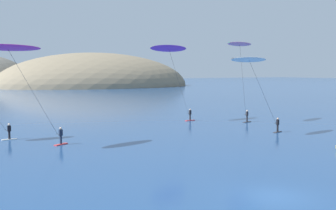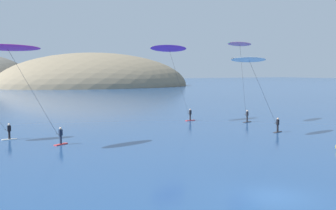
# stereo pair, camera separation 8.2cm
# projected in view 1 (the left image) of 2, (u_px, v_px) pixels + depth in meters

# --- Properties ---
(ground_plane) EXTENTS (600.00, 600.00, 0.00)m
(ground_plane) POSITION_uv_depth(u_px,v_px,m) (275.00, 197.00, 23.89)
(ground_plane) COLOR navy
(headland_island) EXTENTS (112.15, 60.47, 29.69)m
(headland_island) POSITION_uv_depth(u_px,v_px,m) (71.00, 87.00, 183.31)
(headland_island) COLOR #84755B
(headland_island) RESTS_ON ground
(kitesurfer_white) EXTENTS (9.20, 2.84, 8.65)m
(kitesurfer_white) POSITION_uv_depth(u_px,v_px,m) (252.00, 66.00, 44.80)
(kitesurfer_white) COLOR #2D2D33
(kitesurfer_white) RESTS_ON ground
(kitesurfer_pink) EXTENTS (5.64, 3.01, 10.97)m
(kitesurfer_pink) POSITION_uv_depth(u_px,v_px,m) (240.00, 50.00, 55.99)
(kitesurfer_pink) COLOR #2D2D33
(kitesurfer_pink) RESTS_ON ground
(kitesurfer_magenta) EXTENTS (8.88, 3.72, 9.49)m
(kitesurfer_magenta) POSITION_uv_depth(u_px,v_px,m) (11.00, 54.00, 36.53)
(kitesurfer_magenta) COLOR red
(kitesurfer_magenta) RESTS_ON ground
(kitesurfer_purple) EXTENTS (7.92, 2.44, 10.64)m
(kitesurfer_purple) POSITION_uv_depth(u_px,v_px,m) (170.00, 53.00, 56.91)
(kitesurfer_purple) COLOR red
(kitesurfer_purple) RESTS_ON ground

